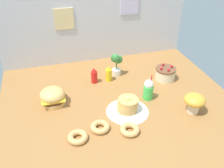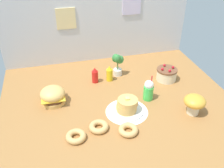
% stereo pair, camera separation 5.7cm
% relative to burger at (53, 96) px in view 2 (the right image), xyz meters
% --- Properties ---
extents(ground_plane, '(2.27, 2.03, 0.02)m').
position_rel_burger_xyz_m(ground_plane, '(0.62, -0.20, -0.09)').
color(ground_plane, '#9E6B38').
extents(back_wall, '(2.27, 0.04, 1.04)m').
position_rel_burger_xyz_m(back_wall, '(0.62, 0.81, 0.44)').
color(back_wall, silver).
rests_on(back_wall, ground_plane).
extents(doily_mat, '(0.40, 0.40, 0.00)m').
position_rel_burger_xyz_m(doily_mat, '(0.65, -0.32, -0.08)').
color(doily_mat, white).
rests_on(doily_mat, ground_plane).
extents(burger, '(0.24, 0.24, 0.17)m').
position_rel_burger_xyz_m(burger, '(0.00, 0.00, 0.00)').
color(burger, '#DBA859').
rests_on(burger, ground_plane).
extents(pancake_stack, '(0.31, 0.31, 0.16)m').
position_rel_burger_xyz_m(pancake_stack, '(0.65, -0.32, -0.02)').
color(pancake_stack, white).
rests_on(pancake_stack, doily_mat).
extents(layer_cake, '(0.23, 0.23, 0.16)m').
position_rel_burger_xyz_m(layer_cake, '(1.25, 0.12, -0.01)').
color(layer_cake, beige).
rests_on(layer_cake, ground_plane).
extents(ketchup_bottle, '(0.07, 0.07, 0.18)m').
position_rel_burger_xyz_m(ketchup_bottle, '(0.47, 0.27, 0.00)').
color(ketchup_bottle, red).
rests_on(ketchup_bottle, ground_plane).
extents(mustard_bottle, '(0.07, 0.07, 0.18)m').
position_rel_burger_xyz_m(mustard_bottle, '(0.63, 0.26, 0.00)').
color(mustard_bottle, yellow).
rests_on(mustard_bottle, ground_plane).
extents(cream_soda_cup, '(0.10, 0.10, 0.27)m').
position_rel_burger_xyz_m(cream_soda_cup, '(0.92, -0.17, 0.02)').
color(cream_soda_cup, green).
rests_on(cream_soda_cup, ground_plane).
extents(donut_pink_glaze, '(0.17, 0.17, 0.05)m').
position_rel_burger_xyz_m(donut_pink_glaze, '(0.15, -0.55, -0.06)').
color(donut_pink_glaze, tan).
rests_on(donut_pink_glaze, ground_plane).
extents(donut_chocolate, '(0.17, 0.17, 0.05)m').
position_rel_burger_xyz_m(donut_chocolate, '(0.35, -0.48, -0.06)').
color(donut_chocolate, tan).
rests_on(donut_chocolate, ground_plane).
extents(donut_vanilla, '(0.17, 0.17, 0.05)m').
position_rel_burger_xyz_m(donut_vanilla, '(0.58, -0.58, -0.06)').
color(donut_vanilla, tan).
rests_on(donut_vanilla, ground_plane).
extents(potted_plant, '(0.13, 0.11, 0.28)m').
position_rel_burger_xyz_m(potted_plant, '(0.75, 0.35, 0.07)').
color(potted_plant, white).
rests_on(potted_plant, ground_plane).
extents(mushroom_stool, '(0.20, 0.20, 0.19)m').
position_rel_burger_xyz_m(mushroom_stool, '(1.24, -0.48, 0.04)').
color(mushroom_stool, beige).
rests_on(mushroom_stool, ground_plane).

